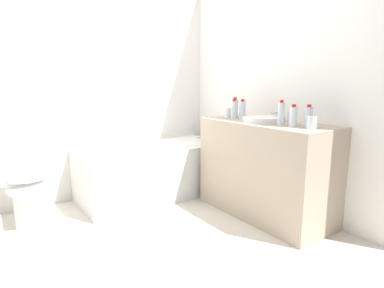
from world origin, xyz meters
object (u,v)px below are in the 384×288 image
(sink_faucet, at_px, (278,117))
(drinking_glass_1, at_px, (291,119))
(drinking_glass_0, at_px, (228,113))
(sink_basin, at_px, (262,119))
(water_bottle_5, at_px, (242,110))
(water_bottle_0, at_px, (293,116))
(water_bottle_2, at_px, (234,109))
(toilet, at_px, (25,184))
(water_bottle_3, at_px, (235,108))
(water_bottle_4, at_px, (308,117))
(drinking_glass_2, at_px, (312,123))
(water_bottle_1, at_px, (281,114))
(bathtub, at_px, (154,169))

(sink_faucet, distance_m, drinking_glass_1, 0.32)
(drinking_glass_1, bearing_deg, drinking_glass_0, 96.13)
(sink_basin, distance_m, water_bottle_5, 0.30)
(water_bottle_0, relative_size, water_bottle_2, 0.94)
(toilet, xyz_separation_m, water_bottle_2, (1.82, -0.67, 0.61))
(water_bottle_2, relative_size, water_bottle_3, 0.95)
(water_bottle_2, xyz_separation_m, drinking_glass_1, (0.07, -0.63, -0.04))
(water_bottle_4, bearing_deg, drinking_glass_2, -129.00)
(water_bottle_0, xyz_separation_m, water_bottle_1, (-0.01, 0.12, 0.01))
(water_bottle_2, distance_m, water_bottle_5, 0.08)
(toilet, distance_m, water_bottle_0, 2.36)
(water_bottle_1, height_order, water_bottle_5, water_bottle_1)
(toilet, distance_m, water_bottle_1, 2.29)
(sink_faucet, distance_m, drinking_glass_0, 0.49)
(sink_basin, height_order, drinking_glass_0, drinking_glass_0)
(toilet, height_order, water_bottle_3, water_bottle_3)
(sink_basin, xyz_separation_m, drinking_glass_1, (0.05, -0.28, 0.03))
(drinking_glass_0, bearing_deg, water_bottle_3, -11.13)
(sink_faucet, relative_size, water_bottle_1, 0.72)
(water_bottle_5, relative_size, drinking_glass_2, 1.93)
(sink_faucet, xyz_separation_m, water_bottle_2, (-0.23, 0.35, 0.05))
(water_bottle_3, relative_size, drinking_glass_0, 1.99)
(water_bottle_0, distance_m, drinking_glass_2, 0.17)
(water_bottle_1, relative_size, drinking_glass_2, 2.11)
(sink_faucet, bearing_deg, water_bottle_3, 111.15)
(sink_basin, height_order, sink_faucet, sink_faucet)
(water_bottle_1, distance_m, drinking_glass_0, 0.67)
(toilet, relative_size, drinking_glass_1, 6.78)
(water_bottle_4, relative_size, drinking_glass_1, 1.79)
(water_bottle_1, bearing_deg, bathtub, 112.67)
(sink_faucet, relative_size, water_bottle_0, 0.83)
(water_bottle_0, relative_size, water_bottle_1, 0.87)
(sink_faucet, relative_size, drinking_glass_2, 1.53)
(drinking_glass_0, bearing_deg, drinking_glass_1, -83.87)
(water_bottle_5, bearing_deg, drinking_glass_2, -93.06)
(water_bottle_5, xyz_separation_m, drinking_glass_1, (0.02, -0.57, -0.04))
(drinking_glass_1, bearing_deg, water_bottle_3, 90.11)
(water_bottle_1, distance_m, water_bottle_3, 0.66)
(water_bottle_0, height_order, water_bottle_2, water_bottle_2)
(toilet, xyz_separation_m, water_bottle_1, (1.80, -1.26, 0.62))
(bathtub, bearing_deg, water_bottle_2, -51.36)
(water_bottle_1, relative_size, drinking_glass_0, 2.03)
(water_bottle_1, xyz_separation_m, water_bottle_4, (0.08, -0.21, -0.01))
(sink_basin, xyz_separation_m, drinking_glass_2, (-0.01, -0.52, 0.03))
(water_bottle_2, bearing_deg, drinking_glass_1, -83.44)
(toilet, xyz_separation_m, drinking_glass_2, (1.83, -1.54, 0.57))
(sink_basin, bearing_deg, water_bottle_3, 83.72)
(water_bottle_2, bearing_deg, water_bottle_5, -49.05)
(bathtub, distance_m, drinking_glass_2, 1.77)
(water_bottle_4, height_order, drinking_glass_2, water_bottle_4)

